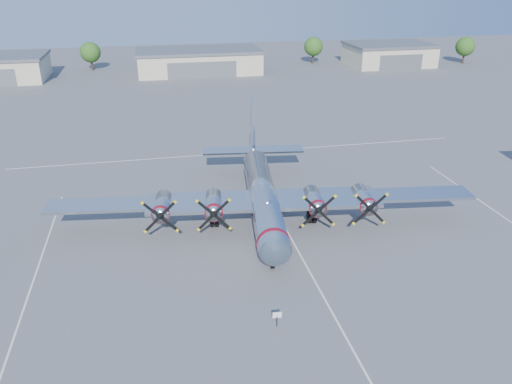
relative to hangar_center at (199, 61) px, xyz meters
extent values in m
plane|color=#535356|center=(0.00, -81.96, -2.71)|extent=(260.00, 260.00, 0.00)
cube|color=silver|center=(-22.00, -86.96, -2.71)|extent=(0.15, 40.00, 0.01)
cube|color=silver|center=(0.00, -86.96, -2.71)|extent=(0.15, 40.00, 0.01)
cube|color=silver|center=(0.00, -56.96, -2.71)|extent=(60.00, 0.15, 0.01)
cube|color=#BCB696|center=(0.00, 0.04, -0.31)|extent=(28.00, 14.00, 4.80)
cube|color=slate|center=(0.00, 0.04, 2.39)|extent=(28.60, 14.60, 0.60)
cube|color=slate|center=(0.00, -7.01, -0.91)|extent=(15.40, 0.20, 3.60)
cube|color=#BCB696|center=(48.00, 0.04, -0.31)|extent=(20.00, 14.00, 4.80)
cube|color=slate|center=(48.00, 0.04, 2.39)|extent=(20.60, 14.60, 0.60)
cube|color=slate|center=(48.00, -7.01, -0.91)|extent=(11.00, 0.20, 3.60)
cylinder|color=#382619|center=(-25.00, 8.04, -1.31)|extent=(0.50, 0.50, 2.80)
sphere|color=#224D16|center=(-25.00, 8.04, 1.53)|extent=(4.80, 4.80, 4.80)
cylinder|color=#382619|center=(30.00, 6.04, -1.31)|extent=(0.50, 0.50, 2.80)
sphere|color=#224D16|center=(30.00, 6.04, 1.53)|extent=(4.80, 4.80, 4.80)
cylinder|color=#382619|center=(68.00, -1.96, -1.31)|extent=(0.50, 0.50, 2.80)
sphere|color=#224D16|center=(68.00, -1.96, 1.53)|extent=(4.80, 4.80, 4.80)
cylinder|color=black|center=(-4.30, -92.54, -2.25)|extent=(0.07, 0.07, 0.92)
cube|color=white|center=(-4.30, -92.54, -1.74)|extent=(0.63, 0.09, 0.46)
camera|label=1|loc=(-11.45, -119.44, 20.18)|focal=35.00mm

